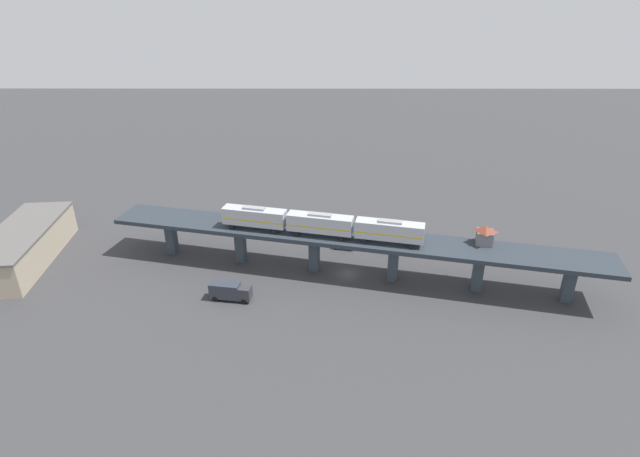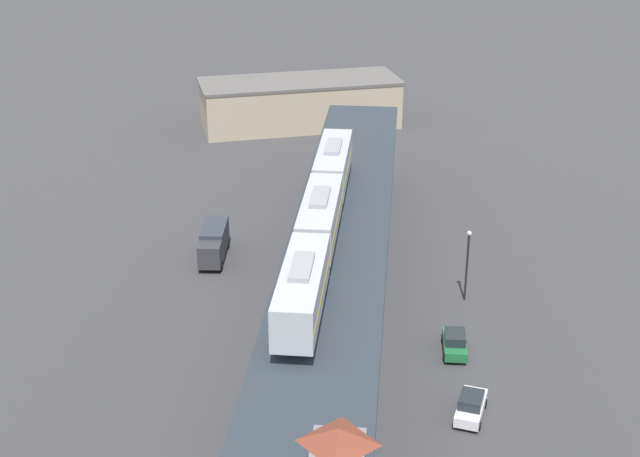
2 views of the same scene
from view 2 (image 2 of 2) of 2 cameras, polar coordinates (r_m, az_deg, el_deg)
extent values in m
plane|color=#38383A|center=(72.92, 0.71, -8.62)|extent=(400.00, 400.00, 0.00)
cube|color=#283039|center=(69.03, 0.75, -3.19)|extent=(29.67, 91.42, 0.80)
cube|color=#333D47|center=(63.82, 0.06, -9.95)|extent=(2.17, 2.17, 7.37)
cube|color=#333D47|center=(76.66, 1.15, -3.68)|extent=(2.17, 2.17, 7.37)
cube|color=#333D47|center=(90.17, 1.91, 0.75)|extent=(2.17, 2.17, 7.37)
cube|color=#333D47|center=(104.09, 2.47, 4.01)|extent=(2.17, 2.17, 7.37)
cube|color=#ADB2BA|center=(61.12, -1.16, -3.92)|extent=(5.53, 12.32, 3.10)
cube|color=gold|center=(61.27, -1.16, -4.16)|extent=(5.51, 12.10, 0.24)
cube|color=gray|center=(60.33, -1.18, -2.47)|extent=(2.34, 4.41, 0.36)
cylinder|color=black|center=(58.71, -2.79, -7.61)|extent=(0.41, 0.87, 0.84)
cylinder|color=black|center=(58.45, -0.46, -7.73)|extent=(0.41, 0.87, 0.84)
cylinder|color=black|center=(65.93, -1.75, -3.79)|extent=(0.41, 0.87, 0.84)
cylinder|color=black|center=(65.70, 0.31, -3.88)|extent=(0.41, 0.87, 0.84)
cube|color=#ADB2BA|center=(72.42, 0.00, 0.75)|extent=(5.53, 12.32, 3.10)
cube|color=gold|center=(72.54, 0.00, 0.53)|extent=(5.51, 12.10, 0.24)
cube|color=gray|center=(71.75, 0.00, 2.02)|extent=(2.34, 4.41, 0.36)
cylinder|color=black|center=(69.64, -1.31, -2.18)|extent=(0.41, 0.87, 0.84)
cylinder|color=black|center=(69.42, 0.64, -2.26)|extent=(0.41, 0.87, 0.84)
cylinder|color=black|center=(77.21, -0.57, 0.57)|extent=(0.41, 0.87, 0.84)
cylinder|color=black|center=(77.01, 1.19, 0.50)|extent=(0.41, 0.87, 0.84)
cube|color=#ADB2BA|center=(84.09, 0.85, 4.14)|extent=(5.53, 12.32, 3.10)
cube|color=gold|center=(84.19, 0.84, 3.95)|extent=(5.51, 12.10, 0.24)
cube|color=gray|center=(83.51, 0.85, 5.26)|extent=(2.34, 4.41, 0.36)
cylinder|color=black|center=(81.05, -0.25, 1.75)|extent=(0.41, 0.87, 0.84)
cylinder|color=black|center=(80.86, 1.42, 1.69)|extent=(0.41, 0.87, 0.84)
cylinder|color=black|center=(88.84, 0.30, 3.80)|extent=(0.41, 0.87, 0.84)
cylinder|color=black|center=(88.67, 1.84, 3.75)|extent=(0.41, 0.87, 0.84)
pyramid|color=brown|center=(46.80, 1.18, -13.12)|extent=(3.88, 3.88, 0.90)
cube|color=silver|center=(67.53, 9.63, -11.24)|extent=(3.55, 4.74, 0.80)
cube|color=#1E2328|center=(66.97, 9.66, -10.77)|extent=(2.44, 2.70, 0.76)
cylinder|color=black|center=(66.70, 8.66, -12.10)|extent=(0.51, 0.70, 0.66)
cylinder|color=black|center=(66.53, 10.15, -12.32)|extent=(0.51, 0.70, 0.66)
cylinder|color=black|center=(69.01, 9.09, -10.75)|extent=(0.51, 0.70, 0.66)
cylinder|color=black|center=(68.86, 10.52, -10.96)|extent=(0.51, 0.70, 0.66)
cube|color=#1E6638|center=(74.82, 8.60, -7.34)|extent=(2.70, 4.68, 0.80)
cube|color=#1E2328|center=(74.29, 8.64, -6.88)|extent=(2.07, 2.50, 0.76)
cylinder|color=black|center=(73.75, 7.98, -8.17)|extent=(0.38, 0.70, 0.66)
cylinder|color=black|center=(73.89, 9.31, -8.19)|extent=(0.38, 0.70, 0.66)
cylinder|color=black|center=(76.18, 7.87, -7.02)|extent=(0.38, 0.70, 0.66)
cylinder|color=black|center=(76.32, 9.16, -7.05)|extent=(0.38, 0.70, 0.66)
cube|color=#333338|center=(87.36, -7.06, -1.70)|extent=(2.50, 2.33, 2.30)
cube|color=#2D333D|center=(90.50, -6.75, -0.60)|extent=(3.12, 5.51, 2.70)
cylinder|color=black|center=(88.02, -7.66, -2.37)|extent=(0.51, 1.04, 1.00)
cylinder|color=black|center=(87.73, -6.38, -2.39)|extent=(0.51, 1.04, 1.00)
cylinder|color=black|center=(92.61, -7.22, -0.94)|extent=(0.51, 1.04, 1.00)
cylinder|color=black|center=(92.32, -5.95, -0.96)|extent=(0.51, 1.04, 1.00)
cylinder|color=black|center=(81.68, 9.37, -2.52)|extent=(0.20, 0.20, 6.50)
sphere|color=beige|center=(80.20, 9.54, -0.31)|extent=(0.44, 0.44, 0.44)
cube|color=tan|center=(130.24, -1.30, 7.96)|extent=(28.80, 12.53, 6.40)
cube|color=#595654|center=(129.33, -1.31, 9.41)|extent=(29.38, 12.78, 0.40)
camera|label=1|loc=(98.45, -60.19, 18.34)|focal=28.00mm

